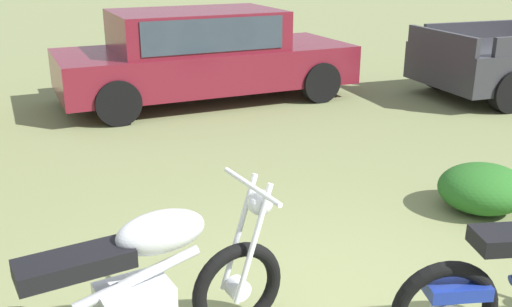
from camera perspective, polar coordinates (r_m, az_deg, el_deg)
name	(u,v)px	position (r m, az deg, el deg)	size (l,w,h in m)	color
motorcycle_silver	(135,295)	(3.43, -11.70, -13.37)	(1.92, 0.91, 1.02)	black
car_burgundy	(202,51)	(9.37, -5.30, 9.96)	(4.86, 2.66, 1.43)	maroon
shrub_low	(483,188)	(5.80, 21.30, -3.19)	(0.83, 0.77, 0.44)	#235C1E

